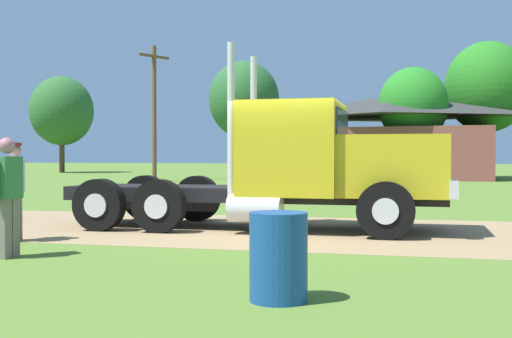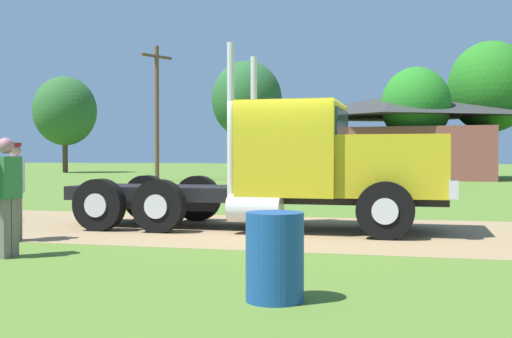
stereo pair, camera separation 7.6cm
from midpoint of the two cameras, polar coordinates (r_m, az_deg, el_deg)
name	(u,v)px [view 2 (the right image)]	position (r m, az deg, el deg)	size (l,w,h in m)	color
ground_plane	(278,230)	(12.78, 2.14, -5.43)	(200.00, 200.00, 0.00)	#57782B
dirt_track	(278,230)	(12.77, 2.14, -5.41)	(120.00, 5.57, 0.01)	#9F8058
truck_foreground_white	(304,168)	(12.79, 4.42, 0.08)	(7.74, 2.66, 3.61)	black
visitor_standing_near	(6,193)	(9.98, -21.02, -1.97)	(0.28, 0.61, 1.74)	#33723F
visitor_walking_mid	(15,187)	(11.82, -20.38, -1.54)	(0.42, 0.60, 1.70)	silver
steel_barrel	(275,257)	(6.60, 2.00, -7.75)	(0.59, 0.59, 0.90)	#19478C
shed_building	(395,138)	(42.27, 12.23, 2.73)	(13.46, 9.19, 5.36)	brown
utility_pole_near	(157,109)	(37.70, -8.70, 5.25)	(1.11, 2.03, 7.76)	brown
tree_left	(65,111)	(57.25, -16.49, 4.93)	(5.32, 5.32, 8.17)	#513823
tree_mid	(247,100)	(44.34, -0.77, 6.13)	(4.80, 4.80, 7.92)	#513823
tree_right	(416,105)	(40.90, 14.00, 5.49)	(4.22, 4.22, 6.89)	#513823
tree_far_right	(490,87)	(44.56, 20.04, 6.82)	(5.35, 5.35, 8.83)	#513823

